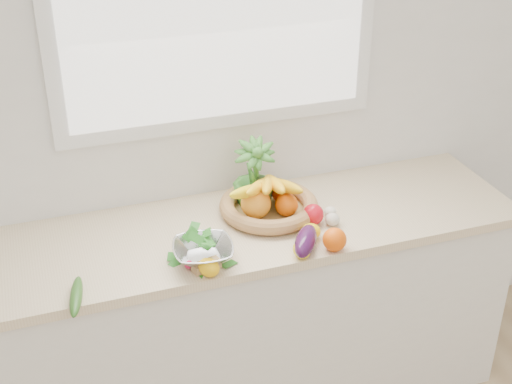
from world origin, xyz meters
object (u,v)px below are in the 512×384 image
object	(u,v)px
fruit_basket	(268,201)
colander_with_spinach	(203,248)
cucumber	(76,296)
apple	(313,214)
eggplant	(306,241)
potted_herb	(254,176)

from	to	relation	value
fruit_basket	colander_with_spinach	size ratio (longest dim) A/B	2.12
cucumber	fruit_basket	xyz separation A→B (m)	(0.80, 0.33, 0.04)
apple	eggplant	size ratio (longest dim) A/B	0.42
potted_herb	colander_with_spinach	bearing A→B (deg)	-133.09
fruit_basket	potted_herb	bearing A→B (deg)	112.94
eggplant	potted_herb	bearing A→B (deg)	100.96
potted_herb	fruit_basket	world-z (taller)	potted_herb
cucumber	fruit_basket	size ratio (longest dim) A/B	0.43
colander_with_spinach	apple	bearing A→B (deg)	13.47
apple	potted_herb	world-z (taller)	potted_herb
apple	cucumber	bearing A→B (deg)	-167.97
eggplant	fruit_basket	bearing A→B (deg)	97.61
apple	cucumber	distance (m)	0.96
eggplant	potted_herb	xyz separation A→B (m)	(-0.07, 0.37, 0.09)
apple	colander_with_spinach	xyz separation A→B (m)	(-0.48, -0.11, 0.02)
apple	colander_with_spinach	size ratio (longest dim) A/B	0.34
eggplant	colander_with_spinach	xyz separation A→B (m)	(-0.38, 0.05, 0.02)
cucumber	apple	bearing A→B (deg)	12.03
apple	eggplant	distance (m)	0.19
eggplant	fruit_basket	size ratio (longest dim) A/B	0.38
potted_herb	fruit_basket	xyz separation A→B (m)	(0.03, -0.08, -0.08)
colander_with_spinach	eggplant	bearing A→B (deg)	-7.58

